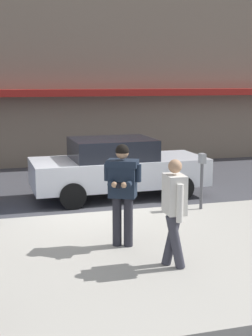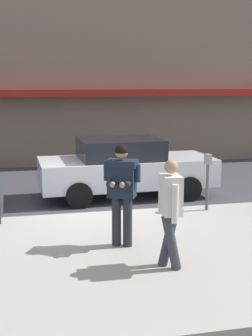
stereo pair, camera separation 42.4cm
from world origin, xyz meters
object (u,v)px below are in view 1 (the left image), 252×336
(man_texting_on_phone, at_px, (122,184))
(parked_sedan_mid, at_px, (117,167))
(pedestrian_in_light_coat, at_px, (174,206))
(parking_meter, at_px, (202,173))

(man_texting_on_phone, bearing_deg, parked_sedan_mid, 76.69)
(parked_sedan_mid, relative_size, man_texting_on_phone, 2.52)
(parked_sedan_mid, height_order, pedestrian_in_light_coat, pedestrian_in_light_coat)
(pedestrian_in_light_coat, distance_m, parking_meter, 3.48)
(parked_sedan_mid, xyz_separation_m, pedestrian_in_light_coat, (-0.43, -5.13, 0.32))
(parking_meter, bearing_deg, parked_sedan_mid, 122.67)
(parking_meter, bearing_deg, pedestrian_in_light_coat, -121.60)
(man_texting_on_phone, bearing_deg, parking_meter, 38.40)
(man_texting_on_phone, relative_size, parking_meter, 1.42)
(man_texting_on_phone, xyz_separation_m, parking_meter, (2.34, 1.86, -0.28))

